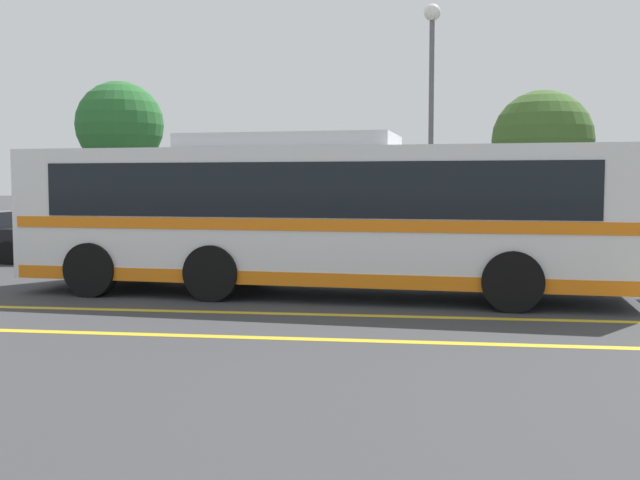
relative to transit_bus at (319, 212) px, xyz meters
The scene contains 9 objects.
ground_plane 2.04m from the transit_bus, 162.06° to the left, with size 220.00×220.00×0.00m, color #38383A.
lane_strip_0 2.69m from the transit_bus, 89.66° to the right, with size 0.20×31.23×0.01m, color gold.
lane_strip_1 4.38m from the transit_bus, 89.82° to the right, with size 0.20×31.23×0.01m, color gold.
curb_strip 6.64m from the transit_bus, 89.88° to the left, with size 39.23×0.36×0.15m, color #99999E.
transit_bus is the anchor object (origin of this frame).
parked_car_1 6.69m from the transit_bus, 131.80° to the left, with size 4.81×2.25×1.33m.
street_lamp 8.15m from the transit_bus, 73.53° to the left, with size 0.46×0.46×6.98m.
tree_0 14.46m from the transit_bus, 127.28° to the left, with size 3.04×3.04×5.65m.
tree_2 11.24m from the transit_bus, 60.31° to the left, with size 3.03×3.03×4.90m.
Camera 1 is at (3.17, -14.26, 2.08)m, focal length 42.00 mm.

